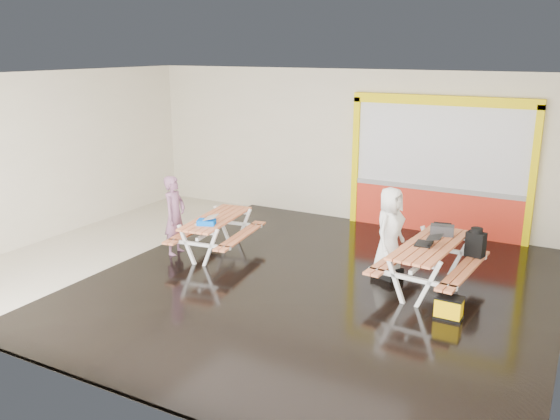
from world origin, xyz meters
The scene contains 14 objects.
room centered at (0.00, 0.00, 1.75)m, with size 10.02×8.02×3.52m.
deck centered at (1.25, 0.00, 0.03)m, with size 7.50×7.98×0.05m, color black.
kiosk centered at (2.20, 3.93, 1.44)m, with size 3.88×0.16×3.00m.
picnic_table_left centered at (-1.23, 0.56, 0.59)m, with size 1.53×2.07×0.77m.
picnic_table_right centered at (2.89, 0.79, 0.64)m, with size 1.61×2.23×0.85m.
person_left centered at (-1.93, 0.17, 0.81)m, with size 0.57×0.38×1.58m, color #7A4D69.
person_right centered at (2.11, 1.03, 0.88)m, with size 0.76×0.49×1.55m, color white.
laptop_left centered at (-1.17, 0.15, 0.82)m, with size 0.45×0.43×0.16m.
laptop_right centered at (2.86, 0.70, 0.90)m, with size 0.44×0.39×0.17m.
blue_pouch centered at (-1.12, 0.08, 0.82)m, with size 0.32×0.23×0.10m, color blue.
toolbox centered at (2.94, 1.33, 0.93)m, with size 0.42×0.27×0.23m.
backpack centered at (3.50, 1.41, 0.77)m, with size 0.34×0.26×0.51m.
dark_case centered at (2.13, 0.95, 0.14)m, with size 0.46×0.35×0.17m, color black.
fluke_bag centered at (3.46, -0.20, 0.22)m, with size 0.41×0.27×0.35m.
Camera 1 is at (5.04, -8.37, 3.95)m, focal length 37.34 mm.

